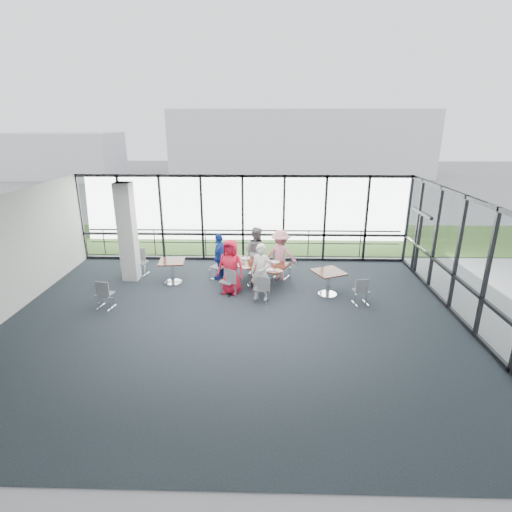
{
  "coord_description": "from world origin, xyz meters",
  "views": [
    {
      "loc": [
        0.86,
        -9.27,
        4.99
      ],
      "look_at": [
        0.56,
        2.21,
        1.1
      ],
      "focal_mm": 28.0,
      "sensor_mm": 36.0,
      "label": 1
    }
  ],
  "objects_px": {
    "diner_far_left": "(256,252)",
    "chair_spare_la": "(105,294)",
    "chair_main_fl": "(256,262)",
    "chair_main_end": "(218,267)",
    "chair_spare_r": "(361,291)",
    "diner_near_left": "(231,267)",
    "chair_main_nr": "(262,289)",
    "diner_far_right": "(280,255)",
    "chair_main_nl": "(228,282)",
    "chair_spare_lb": "(140,262)",
    "side_table_left": "(172,265)",
    "diner_near_right": "(261,272)",
    "side_table_right": "(329,275)",
    "chair_main_fr": "(282,264)",
    "diner_end": "(220,256)",
    "structural_column": "(128,232)",
    "main_table": "(256,267)"
  },
  "relations": [
    {
      "from": "side_table_left",
      "to": "diner_near_left",
      "type": "bearing_deg",
      "value": -21.16
    },
    {
      "from": "diner_near_left",
      "to": "chair_main_fl",
      "type": "xyz_separation_m",
      "value": [
        0.7,
        1.66,
        -0.42
      ]
    },
    {
      "from": "diner_near_right",
      "to": "chair_main_nl",
      "type": "relative_size",
      "value": 2.04
    },
    {
      "from": "side_table_left",
      "to": "diner_near_right",
      "type": "bearing_deg",
      "value": -22.23
    },
    {
      "from": "side_table_left",
      "to": "chair_spare_la",
      "type": "xyz_separation_m",
      "value": [
        -1.47,
        -1.89,
        -0.2
      ]
    },
    {
      "from": "diner_end",
      "to": "diner_far_right",
      "type": "bearing_deg",
      "value": 100.45
    },
    {
      "from": "diner_near_right",
      "to": "chair_main_fl",
      "type": "bearing_deg",
      "value": 112.39
    },
    {
      "from": "diner_far_left",
      "to": "chair_main_nl",
      "type": "xyz_separation_m",
      "value": [
        -0.8,
        -1.61,
        -0.44
      ]
    },
    {
      "from": "diner_near_left",
      "to": "chair_main_nr",
      "type": "distance_m",
      "value": 1.19
    },
    {
      "from": "chair_spare_la",
      "to": "chair_spare_lb",
      "type": "height_order",
      "value": "chair_spare_lb"
    },
    {
      "from": "side_table_right",
      "to": "chair_main_fl",
      "type": "relative_size",
      "value": 1.27
    },
    {
      "from": "chair_main_nl",
      "to": "chair_spare_r",
      "type": "relative_size",
      "value": 1.03
    },
    {
      "from": "side_table_right",
      "to": "chair_spare_lb",
      "type": "xyz_separation_m",
      "value": [
        -6.16,
        1.53,
        -0.19
      ]
    },
    {
      "from": "chair_main_nl",
      "to": "main_table",
      "type": "bearing_deg",
      "value": 74.2
    },
    {
      "from": "side_table_right",
      "to": "chair_main_nl",
      "type": "height_order",
      "value": "chair_main_nl"
    },
    {
      "from": "side_table_right",
      "to": "chair_main_fr",
      "type": "xyz_separation_m",
      "value": [
        -1.35,
        1.38,
        -0.16
      ]
    },
    {
      "from": "diner_end",
      "to": "chair_spare_lb",
      "type": "bearing_deg",
      "value": -82.53
    },
    {
      "from": "chair_main_fr",
      "to": "structural_column",
      "type": "bearing_deg",
      "value": 28.51
    },
    {
      "from": "side_table_left",
      "to": "diner_far_right",
      "type": "bearing_deg",
      "value": 6.29
    },
    {
      "from": "chair_main_fl",
      "to": "chair_spare_r",
      "type": "bearing_deg",
      "value": 168.44
    },
    {
      "from": "side_table_right",
      "to": "chair_main_nr",
      "type": "distance_m",
      "value": 2.08
    },
    {
      "from": "diner_far_left",
      "to": "chair_spare_la",
      "type": "height_order",
      "value": "diner_far_left"
    },
    {
      "from": "chair_main_nl",
      "to": "chair_spare_lb",
      "type": "bearing_deg",
      "value": -172.38
    },
    {
      "from": "side_table_left",
      "to": "chair_spare_r",
      "type": "xyz_separation_m",
      "value": [
        5.74,
        -1.44,
        -0.22
      ]
    },
    {
      "from": "structural_column",
      "to": "chair_main_fl",
      "type": "height_order",
      "value": "structural_column"
    },
    {
      "from": "side_table_left",
      "to": "chair_spare_r",
      "type": "bearing_deg",
      "value": -14.1
    },
    {
      "from": "main_table",
      "to": "chair_main_nl",
      "type": "xyz_separation_m",
      "value": [
        -0.84,
        -0.7,
        -0.21
      ]
    },
    {
      "from": "side_table_right",
      "to": "chair_spare_r",
      "type": "relative_size",
      "value": 1.37
    },
    {
      "from": "side_table_left",
      "to": "chair_main_end",
      "type": "distance_m",
      "value": 1.5
    },
    {
      "from": "chair_main_nl",
      "to": "chair_main_fr",
      "type": "bearing_deg",
      "value": 75.23
    },
    {
      "from": "diner_near_right",
      "to": "structural_column",
      "type": "bearing_deg",
      "value": 177.61
    },
    {
      "from": "structural_column",
      "to": "diner_end",
      "type": "bearing_deg",
      "value": 2.95
    },
    {
      "from": "chair_main_nr",
      "to": "chair_main_fr",
      "type": "distance_m",
      "value": 2.02
    },
    {
      "from": "side_table_left",
      "to": "chair_main_fl",
      "type": "bearing_deg",
      "value": 18.57
    },
    {
      "from": "chair_main_end",
      "to": "chair_spare_r",
      "type": "distance_m",
      "value": 4.68
    },
    {
      "from": "diner_end",
      "to": "chair_main_nr",
      "type": "distance_m",
      "value": 2.33
    },
    {
      "from": "chair_spare_la",
      "to": "chair_spare_r",
      "type": "height_order",
      "value": "chair_spare_la"
    },
    {
      "from": "chair_main_nr",
      "to": "chair_main_end",
      "type": "relative_size",
      "value": 0.98
    },
    {
      "from": "diner_far_left",
      "to": "chair_spare_lb",
      "type": "height_order",
      "value": "diner_far_left"
    },
    {
      "from": "main_table",
      "to": "chair_main_end",
      "type": "bearing_deg",
      "value": -179.3
    },
    {
      "from": "chair_main_end",
      "to": "diner_far_right",
      "type": "bearing_deg",
      "value": 120.7
    },
    {
      "from": "diner_end",
      "to": "chair_main_end",
      "type": "distance_m",
      "value": 0.37
    },
    {
      "from": "chair_main_fr",
      "to": "chair_spare_lb",
      "type": "height_order",
      "value": "chair_main_fr"
    },
    {
      "from": "chair_main_nl",
      "to": "chair_spare_lb",
      "type": "distance_m",
      "value": 3.52
    },
    {
      "from": "chair_main_nr",
      "to": "chair_main_end",
      "type": "distance_m",
      "value": 2.28
    },
    {
      "from": "diner_far_right",
      "to": "diner_end",
      "type": "bearing_deg",
      "value": 10.58
    },
    {
      "from": "chair_main_fl",
      "to": "chair_main_end",
      "type": "bearing_deg",
      "value": 47.86
    },
    {
      "from": "diner_far_left",
      "to": "chair_main_nl",
      "type": "height_order",
      "value": "diner_far_left"
    },
    {
      "from": "structural_column",
      "to": "side_table_left",
      "type": "height_order",
      "value": "structural_column"
    },
    {
      "from": "diner_near_right",
      "to": "chair_main_end",
      "type": "relative_size",
      "value": 2.03
    }
  ]
}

